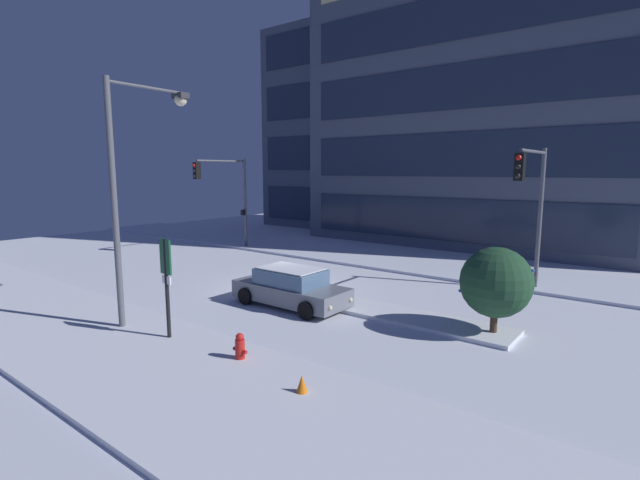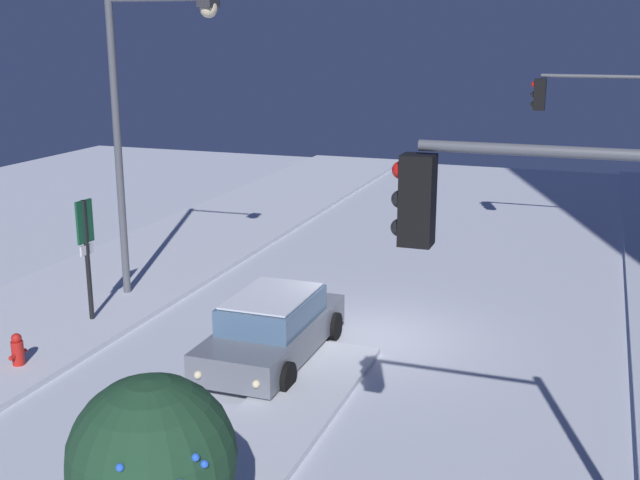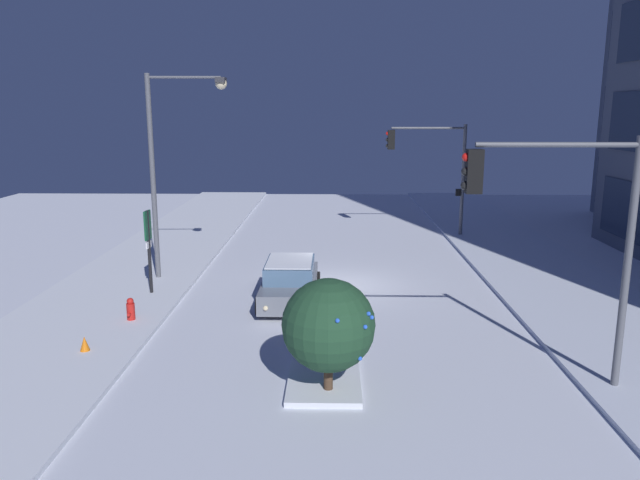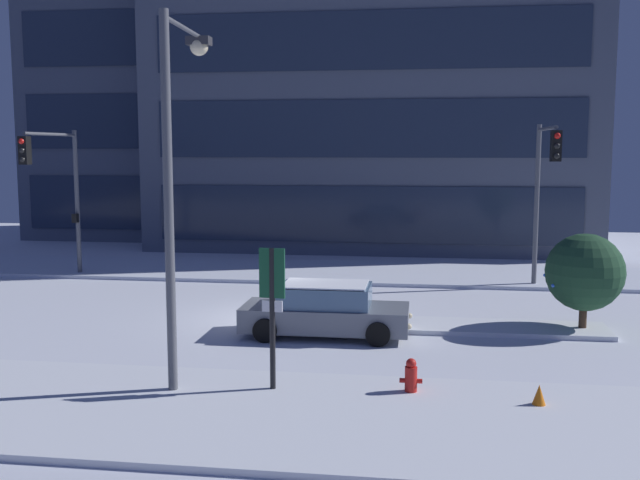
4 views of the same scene
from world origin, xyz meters
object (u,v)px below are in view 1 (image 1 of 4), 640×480
at_px(traffic_light_corner_far_left, 226,188).
at_px(construction_cone, 302,387).
at_px(traffic_light_corner_far_right, 532,194).
at_px(decorated_tree_median, 496,282).
at_px(fire_hydrant, 240,349).
at_px(parking_info_sign, 166,277).
at_px(street_lamp_arched, 135,170).
at_px(car_near, 291,288).

bearing_deg(traffic_light_corner_far_left, construction_cone, 53.54).
relative_size(traffic_light_corner_far_right, decorated_tree_median, 2.14).
distance_m(fire_hydrant, parking_info_sign, 3.35).
bearing_deg(fire_hydrant, traffic_light_corner_far_left, 139.87).
xyz_separation_m(traffic_light_corner_far_right, street_lamp_arched, (-9.45, -11.44, 0.96)).
bearing_deg(traffic_light_corner_far_left, car_near, 59.23).
relative_size(parking_info_sign, construction_cone, 5.75).
bearing_deg(car_near, parking_info_sign, -95.30).
bearing_deg(construction_cone, street_lamp_arched, 174.72).
bearing_deg(construction_cone, parking_info_sign, 177.51).
bearing_deg(fire_hydrant, decorated_tree_median, 52.95).
xyz_separation_m(traffic_light_corner_far_left, fire_hydrant, (13.83, -11.66, -3.67)).
bearing_deg(decorated_tree_median, traffic_light_corner_far_right, 93.96).
bearing_deg(parking_info_sign, traffic_light_corner_far_right, -27.19).
bearing_deg(traffic_light_corner_far_right, construction_cone, -8.59).
bearing_deg(traffic_light_corner_far_left, decorated_tree_median, 73.95).
xyz_separation_m(traffic_light_corner_far_left, parking_info_sign, (10.91, -11.87, -2.05)).
bearing_deg(parking_info_sign, car_near, -0.66).
relative_size(street_lamp_arched, construction_cone, 14.57).
bearing_deg(street_lamp_arched, construction_cone, -97.94).
relative_size(street_lamp_arched, parking_info_sign, 2.53).
distance_m(car_near, street_lamp_arched, 6.96).
bearing_deg(decorated_tree_median, parking_info_sign, -139.68).
height_order(traffic_light_corner_far_right, parking_info_sign, traffic_light_corner_far_right).
bearing_deg(traffic_light_corner_far_left, fire_hydrant, 49.87).
distance_m(traffic_light_corner_far_right, street_lamp_arched, 14.86).
height_order(traffic_light_corner_far_right, fire_hydrant, traffic_light_corner_far_right).
distance_m(traffic_light_corner_far_right, construction_cone, 12.90).
xyz_separation_m(traffic_light_corner_far_right, parking_info_sign, (-7.31, -11.90, -2.21)).
bearing_deg(parking_info_sign, street_lamp_arched, 82.08).
bearing_deg(traffic_light_corner_far_right, traffic_light_corner_far_left, -89.91).
relative_size(traffic_light_corner_far_left, street_lamp_arched, 0.74).
relative_size(fire_hydrant, decorated_tree_median, 0.30).
bearing_deg(traffic_light_corner_far_right, parking_info_sign, -31.57).
distance_m(street_lamp_arched, parking_info_sign, 3.85).
height_order(fire_hydrant, construction_cone, fire_hydrant).
bearing_deg(car_near, decorated_tree_median, 10.80).
height_order(car_near, traffic_light_corner_far_left, traffic_light_corner_far_left).
relative_size(decorated_tree_median, construction_cone, 5.18).
height_order(car_near, fire_hydrant, car_near).
relative_size(traffic_light_corner_far_right, construction_cone, 11.10).
distance_m(car_near, traffic_light_corner_far_right, 10.28).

